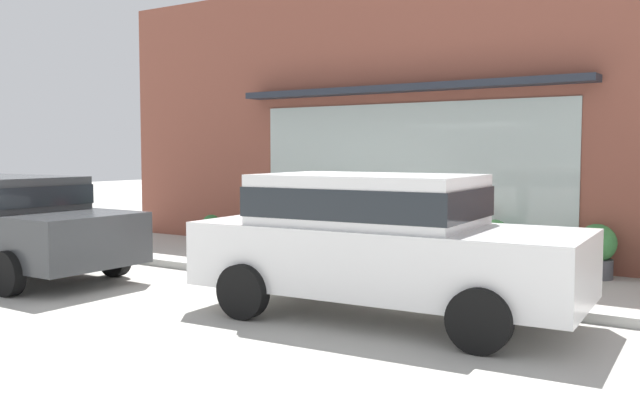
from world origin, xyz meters
TOP-DOWN VIEW (x-y plane):
  - ground_plane at (0.00, 0.00)m, footprint 60.00×60.00m
  - curb_strip at (0.00, -0.20)m, footprint 14.00×0.24m
  - storefront at (0.00, 3.19)m, footprint 14.00×0.81m
  - fire_hydrant at (1.06, 1.05)m, footprint 0.40×0.37m
  - pedestrian_with_handbag at (1.77, 1.61)m, footprint 0.31×0.63m
  - parked_car_dark_gray at (-4.31, -2.21)m, footprint 4.60×1.98m
  - parked_car_white at (1.88, -1.35)m, footprint 4.61×2.20m
  - potted_plant_trailing_edge at (3.46, 2.65)m, footprint 0.58×0.58m
  - potted_plant_near_hydrant at (-0.74, 2.68)m, footprint 0.53×0.53m
  - potted_plant_by_entrance at (0.65, 2.68)m, footprint 0.42×0.42m
  - potted_plant_doorstep at (-4.08, 2.27)m, footprint 0.42×0.42m
  - potted_plant_low_front at (-1.86, 2.70)m, footprint 0.31×0.31m
  - potted_plant_corner_tall at (1.89, 2.53)m, footprint 0.52×0.52m

SIDE VIEW (x-z plane):
  - ground_plane at x=0.00m, z-range 0.00..0.00m
  - curb_strip at x=0.00m, z-range 0.00..0.12m
  - potted_plant_doorstep at x=-4.08m, z-range -0.01..0.61m
  - potted_plant_by_entrance at x=0.65m, z-range -0.02..0.81m
  - potted_plant_trailing_edge at x=3.46m, z-range 0.02..0.86m
  - fire_hydrant at x=1.06m, z-range 0.00..0.89m
  - potted_plant_corner_tall at x=1.89m, z-range 0.05..0.88m
  - potted_plant_near_hydrant at x=-0.74m, z-range 0.08..0.94m
  - potted_plant_low_front at x=-1.86m, z-range -0.03..1.24m
  - parked_car_dark_gray at x=-4.31m, z-range 0.11..1.66m
  - pedestrian_with_handbag at x=1.77m, z-range 0.12..1.71m
  - parked_car_white at x=1.88m, z-range 0.11..1.78m
  - storefront at x=0.00m, z-range -0.05..5.17m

